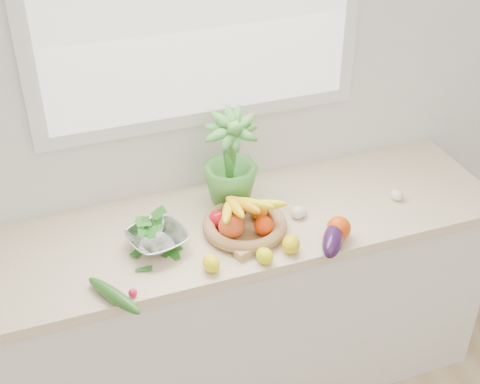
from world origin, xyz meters
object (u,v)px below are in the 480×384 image
object	(u,v)px
apple	(218,220)
cucumber	(114,295)
fruit_basket	(244,221)
colander_with_spinach	(157,236)
eggplant	(333,240)
potted_herb	(230,158)

from	to	relation	value
apple	cucumber	size ratio (longest dim) A/B	0.29
fruit_basket	colander_with_spinach	distance (m)	0.34
eggplant	potted_herb	world-z (taller)	potted_herb
apple	cucumber	xyz separation A→B (m)	(-0.46, -0.27, -0.01)
eggplant	apple	bearing A→B (deg)	143.39
cucumber	potted_herb	size ratio (longest dim) A/B	0.68
apple	colander_with_spinach	bearing A→B (deg)	-170.43
apple	fruit_basket	size ratio (longest dim) A/B	0.19
colander_with_spinach	potted_herb	bearing A→B (deg)	26.93
fruit_basket	potted_herb	bearing A→B (deg)	86.26
eggplant	potted_herb	distance (m)	0.51
cucumber	fruit_basket	distance (m)	0.58
cucumber	colander_with_spinach	distance (m)	0.31
apple	eggplant	xyz separation A→B (m)	(0.36, -0.27, 0.00)
eggplant	cucumber	bearing A→B (deg)	180.00
apple	fruit_basket	distance (m)	0.10
potted_herb	eggplant	bearing A→B (deg)	-57.28
eggplant	cucumber	size ratio (longest dim) A/B	0.76
eggplant	colander_with_spinach	distance (m)	0.65
potted_herb	cucumber	bearing A→B (deg)	-144.25
apple	colander_with_spinach	xyz separation A→B (m)	(-0.25, -0.04, 0.02)
cucumber	eggplant	bearing A→B (deg)	0.00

